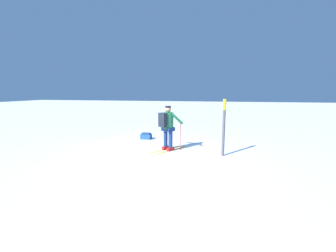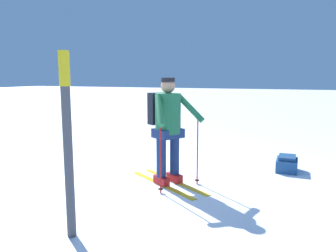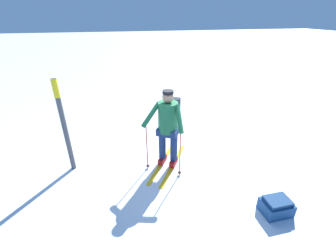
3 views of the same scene
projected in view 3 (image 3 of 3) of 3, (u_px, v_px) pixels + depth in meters
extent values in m
plane|color=white|center=(176.00, 150.00, 5.42)|extent=(80.00, 80.00, 0.00)
cube|color=gold|center=(174.00, 164.00, 4.90)|extent=(1.41, 0.94, 0.01)
cube|color=red|center=(174.00, 162.00, 4.87)|extent=(0.31, 0.25, 0.12)
cylinder|color=navy|center=(174.00, 146.00, 4.69)|extent=(0.15, 0.15, 0.68)
cube|color=gold|center=(162.00, 162.00, 4.98)|extent=(1.41, 0.94, 0.01)
cube|color=red|center=(162.00, 160.00, 4.95)|extent=(0.31, 0.25, 0.12)
cylinder|color=navy|center=(162.00, 144.00, 4.77)|extent=(0.15, 0.15, 0.68)
cube|color=navy|center=(168.00, 131.00, 4.58)|extent=(0.50, 0.52, 0.14)
cylinder|color=#1E663D|center=(168.00, 117.00, 4.44)|extent=(0.39, 0.39, 0.62)
sphere|color=tan|center=(168.00, 97.00, 4.25)|extent=(0.22, 0.22, 0.22)
cylinder|color=black|center=(168.00, 92.00, 4.21)|extent=(0.21, 0.21, 0.06)
cube|color=black|center=(172.00, 109.00, 4.65)|extent=(0.30, 0.34, 0.51)
cylinder|color=red|center=(180.00, 153.00, 4.35)|extent=(0.02, 0.02, 1.08)
cylinder|color=black|center=(179.00, 172.00, 4.56)|extent=(0.07, 0.07, 0.01)
cylinder|color=#1E663D|center=(179.00, 119.00, 4.16)|extent=(0.48, 0.12, 0.45)
cylinder|color=red|center=(147.00, 147.00, 4.55)|extent=(0.02, 0.02, 1.08)
cylinder|color=black|center=(148.00, 166.00, 4.76)|extent=(0.07, 0.07, 0.01)
cylinder|color=#1E663D|center=(151.00, 115.00, 4.33)|extent=(0.31, 0.46, 0.45)
cube|color=navy|center=(276.00, 207.00, 3.68)|extent=(0.36, 0.47, 0.22)
cube|color=navy|center=(278.00, 201.00, 3.62)|extent=(0.29, 0.39, 0.06)
cylinder|color=#4C4C51|center=(65.00, 128.00, 4.36)|extent=(0.09, 0.09, 1.93)
cylinder|color=yellow|center=(55.00, 88.00, 4.00)|extent=(0.11, 0.11, 0.35)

